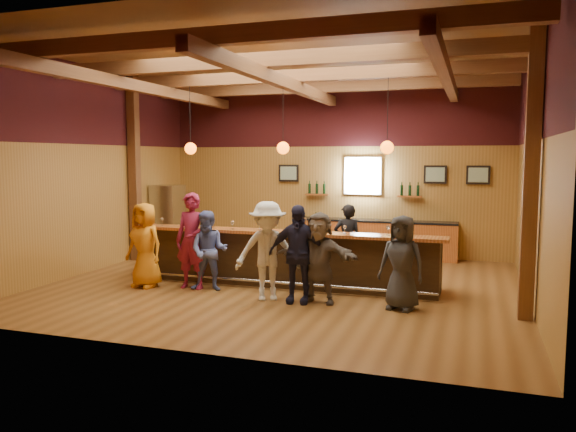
{
  "coord_description": "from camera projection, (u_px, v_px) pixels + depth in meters",
  "views": [
    {
      "loc": [
        3.55,
        -10.3,
        2.52
      ],
      "look_at": [
        0.0,
        0.3,
        1.35
      ],
      "focal_mm": 35.0,
      "sensor_mm": 36.0,
      "label": 1
    }
  ],
  "objects": [
    {
      "name": "customer_dark",
      "position": [
        402.0,
        263.0,
        9.28
      ],
      "size": [
        0.87,
        0.67,
        1.58
      ],
      "primitive_type": "imported",
      "rotation": [
        0.0,
        0.0,
        -0.24
      ],
      "color": "#29292C",
      "rests_on": "ground"
    },
    {
      "name": "customer_orange",
      "position": [
        145.0,
        245.0,
        10.89
      ],
      "size": [
        0.88,
        0.65,
        1.65
      ],
      "primitive_type": "imported",
      "rotation": [
        0.0,
        0.0,
        -0.16
      ],
      "color": "orange",
      "rests_on": "ground"
    },
    {
      "name": "window",
      "position": [
        363.0,
        176.0,
        14.35
      ],
      "size": [
        0.95,
        0.09,
        0.95
      ],
      "color": "silver",
      "rests_on": "room"
    },
    {
      "name": "customer_white",
      "position": [
        268.0,
        251.0,
        9.88
      ],
      "size": [
        1.3,
        1.06,
        1.76
      ],
      "primitive_type": "imported",
      "rotation": [
        0.0,
        0.0,
        0.42
      ],
      "color": "silver",
      "rests_on": "ground"
    },
    {
      "name": "glass_f",
      "position": [
        315.0,
        226.0,
        10.54
      ],
      "size": [
        0.08,
        0.08,
        0.17
      ],
      "color": "silver",
      "rests_on": "bar_counter"
    },
    {
      "name": "glass_b",
      "position": [
        182.0,
        220.0,
        11.54
      ],
      "size": [
        0.08,
        0.08,
        0.17
      ],
      "color": "silver",
      "rests_on": "bar_counter"
    },
    {
      "name": "back_bar_cabinet",
      "position": [
        376.0,
        239.0,
        14.18
      ],
      "size": [
        4.0,
        0.52,
        0.95
      ],
      "color": "brown",
      "rests_on": "ground"
    },
    {
      "name": "wine_shelves",
      "position": [
        362.0,
        193.0,
        14.34
      ],
      "size": [
        3.0,
        0.18,
        0.3
      ],
      "color": "brown",
      "rests_on": "room"
    },
    {
      "name": "ice_bucket",
      "position": [
        300.0,
        225.0,
        10.76
      ],
      "size": [
        0.23,
        0.23,
        0.25
      ],
      "primitive_type": "cylinder",
      "color": "brown",
      "rests_on": "bar_counter"
    },
    {
      "name": "glass_a",
      "position": [
        162.0,
        220.0,
        11.67
      ],
      "size": [
        0.07,
        0.07,
        0.17
      ],
      "color": "silver",
      "rests_on": "bar_counter"
    },
    {
      "name": "customer_brown",
      "position": [
        319.0,
        258.0,
        9.69
      ],
      "size": [
        1.51,
        0.59,
        1.59
      ],
      "primitive_type": "imported",
      "rotation": [
        0.0,
        0.0,
        -0.08
      ],
      "color": "#5C534A",
      "rests_on": "ground"
    },
    {
      "name": "customer_navy",
      "position": [
        297.0,
        254.0,
        9.71
      ],
      "size": [
        1.04,
        0.51,
        1.71
      ],
      "primitive_type": "imported",
      "rotation": [
        0.0,
        0.0,
        0.09
      ],
      "color": "#1B1C36",
      "rests_on": "ground"
    },
    {
      "name": "glass_e",
      "position": [
        259.0,
        223.0,
        10.92
      ],
      "size": [
        0.09,
        0.09,
        0.2
      ],
      "color": "silver",
      "rests_on": "bar_counter"
    },
    {
      "name": "pendant_lights",
      "position": [
        283.0,
        148.0,
        10.82
      ],
      "size": [
        4.24,
        0.24,
        1.37
      ],
      "color": "black",
      "rests_on": "room"
    },
    {
      "name": "stainless_fridge",
      "position": [
        168.0,
        219.0,
        14.75
      ],
      "size": [
        0.7,
        0.7,
        1.8
      ],
      "primitive_type": "cube",
      "color": "silver",
      "rests_on": "ground"
    },
    {
      "name": "bottle_b",
      "position": [
        316.0,
        224.0,
        10.73
      ],
      "size": [
        0.08,
        0.08,
        0.36
      ],
      "color": "black",
      "rests_on": "bar_counter"
    },
    {
      "name": "customer_denim",
      "position": [
        209.0,
        251.0,
        10.61
      ],
      "size": [
        0.84,
        0.71,
        1.52
      ],
      "primitive_type": "imported",
      "rotation": [
        0.0,
        0.0,
        0.2
      ],
      "color": "#5262A4",
      "rests_on": "ground"
    },
    {
      "name": "customer_redvest",
      "position": [
        192.0,
        241.0,
        10.76
      ],
      "size": [
        0.68,
        0.44,
        1.85
      ],
      "primitive_type": "imported",
      "rotation": [
        0.0,
        0.0,
        0.0
      ],
      "color": "maroon",
      "rests_on": "ground"
    },
    {
      "name": "glass_d",
      "position": [
        232.0,
        223.0,
        11.05
      ],
      "size": [
        0.08,
        0.08,
        0.17
      ],
      "color": "silver",
      "rests_on": "bar_counter"
    },
    {
      "name": "glass_h",
      "position": [
        388.0,
        228.0,
        10.21
      ],
      "size": [
        0.08,
        0.08,
        0.18
      ],
      "color": "silver",
      "rests_on": "bar_counter"
    },
    {
      "name": "room",
      "position": [
        284.0,
        121.0,
        10.82
      ],
      "size": [
        9.04,
        9.0,
        4.52
      ],
      "color": "brown",
      "rests_on": "ground"
    },
    {
      "name": "bottle_a",
      "position": [
        320.0,
        224.0,
        10.62
      ],
      "size": [
        0.08,
        0.08,
        0.37
      ],
      "color": "black",
      "rests_on": "bar_counter"
    },
    {
      "name": "glass_c",
      "position": [
        213.0,
        221.0,
        11.26
      ],
      "size": [
        0.09,
        0.09,
        0.19
      ],
      "color": "silver",
      "rests_on": "bar_counter"
    },
    {
      "name": "glass_g",
      "position": [
        345.0,
        228.0,
        10.4
      ],
      "size": [
        0.07,
        0.07,
        0.16
      ],
      "color": "silver",
      "rests_on": "bar_counter"
    },
    {
      "name": "framed_pictures",
      "position": [
        397.0,
        174.0,
        14.07
      ],
      "size": [
        5.35,
        0.05,
        0.45
      ],
      "color": "black",
      "rests_on": "room"
    },
    {
      "name": "bar_counter",
      "position": [
        286.0,
        258.0,
        11.18
      ],
      "size": [
        6.3,
        1.07,
        1.11
      ],
      "color": "black",
      "rests_on": "ground"
    },
    {
      "name": "bartender",
      "position": [
        347.0,
        241.0,
        11.66
      ],
      "size": [
        0.67,
        0.55,
        1.56
      ],
      "primitive_type": "imported",
      "rotation": [
        0.0,
        0.0,
        3.5
      ],
      "color": "black",
      "rests_on": "ground"
    }
  ]
}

